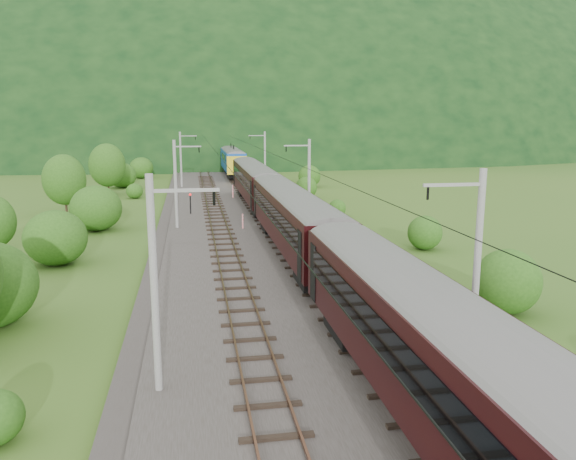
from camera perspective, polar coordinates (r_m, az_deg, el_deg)
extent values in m
plane|color=#315B1C|center=(22.73, 3.48, -15.31)|extent=(600.00, 600.00, 0.00)
cube|color=#38332D|center=(31.76, -0.68, -7.12)|extent=(14.00, 220.00, 0.30)
cube|color=brown|center=(31.34, -6.35, -6.78)|extent=(0.08, 220.00, 0.15)
cube|color=brown|center=(31.45, -3.73, -6.67)|extent=(0.08, 220.00, 0.15)
cube|color=black|center=(31.43, -5.03, -6.96)|extent=(2.40, 220.00, 0.12)
cube|color=brown|center=(31.95, 2.32, -6.36)|extent=(0.08, 220.00, 0.15)
cube|color=brown|center=(32.27, 4.83, -6.21)|extent=(0.08, 220.00, 0.15)
cube|color=black|center=(32.15, 3.58, -6.52)|extent=(2.40, 220.00, 0.12)
cylinder|color=gray|center=(20.67, -13.44, -5.53)|extent=(0.28, 0.28, 8.00)
cube|color=gray|center=(19.92, -10.43, 3.98)|extent=(2.40, 0.12, 0.12)
cylinder|color=black|center=(19.98, -7.53, 3.22)|extent=(0.10, 0.10, 0.50)
cylinder|color=gray|center=(52.12, -11.35, 4.57)|extent=(0.28, 0.28, 8.00)
cube|color=gray|center=(51.83, -10.16, 8.35)|extent=(2.40, 0.12, 0.12)
cylinder|color=black|center=(51.85, -9.03, 8.06)|extent=(0.10, 0.10, 0.50)
cylinder|color=gray|center=(83.99, -10.84, 7.04)|extent=(0.28, 0.28, 8.00)
cube|color=gray|center=(83.81, -10.09, 9.39)|extent=(2.40, 0.12, 0.12)
cylinder|color=black|center=(83.82, -9.39, 9.21)|extent=(0.10, 0.10, 0.50)
cylinder|color=gray|center=(115.93, -10.60, 8.16)|extent=(0.28, 0.28, 8.00)
cube|color=gray|center=(115.80, -10.06, 9.86)|extent=(2.40, 0.12, 0.12)
cylinder|color=black|center=(115.81, -9.55, 9.72)|extent=(0.10, 0.10, 0.50)
cylinder|color=gray|center=(147.89, -10.47, 8.79)|extent=(0.28, 0.28, 8.00)
cube|color=gray|center=(147.79, -10.04, 10.12)|extent=(2.40, 0.12, 0.12)
cylinder|color=black|center=(147.80, -9.65, 10.02)|extent=(0.10, 0.10, 0.50)
cylinder|color=gray|center=(23.35, 18.62, -3.88)|extent=(0.28, 0.28, 8.00)
cube|color=gray|center=(22.19, 16.43, 4.43)|extent=(2.40, 0.12, 0.12)
cylinder|color=black|center=(21.80, 14.02, 3.65)|extent=(0.10, 0.10, 0.50)
cylinder|color=gray|center=(53.24, 2.15, 4.92)|extent=(0.28, 0.28, 8.00)
cube|color=gray|center=(52.74, 0.89, 8.57)|extent=(2.40, 0.12, 0.12)
cylinder|color=black|center=(52.58, -0.19, 8.24)|extent=(0.10, 0.10, 0.50)
cylinder|color=gray|center=(84.69, -2.35, 7.27)|extent=(0.28, 0.28, 8.00)
cube|color=gray|center=(84.37, -3.19, 9.56)|extent=(2.40, 0.12, 0.12)
cylinder|color=black|center=(84.27, -3.87, 9.34)|extent=(0.10, 0.10, 0.50)
cylinder|color=gray|center=(116.44, -4.43, 8.32)|extent=(0.28, 0.28, 8.00)
cube|color=gray|center=(116.21, -5.05, 9.99)|extent=(2.40, 0.12, 0.12)
cylinder|color=black|center=(116.13, -5.55, 9.83)|extent=(0.10, 0.10, 0.50)
cylinder|color=gray|center=(148.29, -5.62, 8.92)|extent=(0.28, 0.28, 8.00)
cube|color=gray|center=(148.11, -6.11, 10.23)|extent=(2.40, 0.12, 0.12)
cylinder|color=black|center=(148.06, -6.50, 10.10)|extent=(0.10, 0.10, 0.50)
cylinder|color=black|center=(30.02, -5.25, 5.36)|extent=(0.03, 198.00, 0.03)
cylinder|color=black|center=(30.77, 3.73, 5.52)|extent=(0.03, 198.00, 0.03)
ellipsoid|color=black|center=(279.99, -8.93, 9.03)|extent=(504.00, 360.00, 244.00)
cube|color=black|center=(17.84, 15.12, -12.31)|extent=(3.11, 23.56, 3.21)
cylinder|color=slate|center=(17.32, 15.37, -7.92)|extent=(3.11, 23.45, 3.11)
cube|color=black|center=(17.12, 10.30, -11.73)|extent=(0.05, 20.74, 1.23)
cube|color=black|center=(18.39, 19.71, -10.57)|extent=(0.05, 20.74, 1.23)
cube|color=black|center=(25.76, 7.11, -9.54)|extent=(2.36, 3.43, 0.96)
cube|color=black|center=(40.67, 0.50, 1.31)|extent=(3.11, 23.56, 3.21)
cylinder|color=slate|center=(40.44, 0.50, 3.33)|extent=(3.11, 23.45, 3.11)
cube|color=black|center=(40.36, -1.70, 1.78)|extent=(0.05, 20.74, 1.23)
cube|color=black|center=(40.91, 2.67, 1.91)|extent=(0.05, 20.74, 1.23)
cube|color=black|center=(33.25, 3.04, -4.66)|extent=(2.36, 3.43, 0.96)
cube|color=black|center=(49.05, -1.23, 0.54)|extent=(2.36, 3.43, 0.96)
cube|color=black|center=(64.85, -3.41, 5.01)|extent=(3.11, 23.56, 3.21)
cylinder|color=slate|center=(64.71, -3.43, 6.28)|extent=(3.11, 23.45, 3.11)
cube|color=black|center=(64.65, -4.81, 5.32)|extent=(0.05, 20.74, 1.23)
cube|color=black|center=(65.00, -2.03, 5.38)|extent=(0.05, 20.74, 1.23)
cube|color=black|center=(57.01, -2.45, 2.04)|extent=(2.36, 3.43, 0.96)
cube|color=black|center=(73.24, -4.12, 4.07)|extent=(2.36, 3.43, 0.96)
cube|color=#134498|center=(98.87, -5.66, 7.12)|extent=(3.11, 19.28, 3.21)
cylinder|color=slate|center=(98.78, -5.68, 7.95)|extent=(3.11, 19.18, 3.11)
cube|color=black|center=(98.74, -6.58, 7.32)|extent=(0.05, 16.97, 1.23)
cube|color=black|center=(98.97, -4.75, 7.36)|extent=(0.05, 16.97, 1.23)
cube|color=black|center=(92.34, -5.32, 5.53)|extent=(2.36, 3.43, 0.96)
cube|color=black|center=(105.75, -5.91, 6.24)|extent=(2.36, 3.43, 0.96)
cube|color=yellow|center=(108.28, -6.03, 7.35)|extent=(3.17, 0.50, 2.89)
cube|color=yellow|center=(89.50, -5.21, 6.56)|extent=(3.17, 0.50, 2.89)
cube|color=black|center=(101.73, -5.81, 8.47)|extent=(0.08, 1.60, 0.96)
cylinder|color=red|center=(51.32, -4.62, 0.90)|extent=(0.14, 0.14, 1.35)
cylinder|color=red|center=(71.69, -5.63, 3.94)|extent=(0.17, 0.17, 1.62)
cylinder|color=black|center=(60.00, -9.88, 2.58)|extent=(0.14, 0.14, 1.99)
sphere|color=red|center=(59.86, -9.92, 3.57)|extent=(0.24, 0.24, 0.24)
ellipsoid|color=#275316|center=(42.56, -22.54, -0.74)|extent=(4.34, 4.34, 3.90)
ellipsoid|color=#275316|center=(54.37, -18.92, 2.11)|extent=(4.66, 4.66, 4.20)
ellipsoid|color=#275316|center=(64.50, -18.78, 2.78)|extent=(2.97, 2.97, 2.67)
ellipsoid|color=#275316|center=(75.42, -15.33, 3.85)|extent=(2.16, 2.16, 1.94)
ellipsoid|color=#275316|center=(87.55, -16.49, 5.34)|extent=(4.12, 4.12, 3.71)
ellipsoid|color=#275316|center=(100.69, -14.67, 6.12)|extent=(4.03, 4.03, 3.63)
ellipsoid|color=#275316|center=(113.92, -13.83, 6.70)|extent=(3.96, 3.96, 3.56)
cylinder|color=black|center=(64.90, -21.66, 3.01)|extent=(0.24, 0.24, 3.51)
ellipsoid|color=#275316|center=(64.67, -21.78, 4.77)|extent=(4.51, 4.51, 5.42)
cylinder|color=black|center=(79.89, -17.80, 4.76)|extent=(0.24, 0.24, 3.76)
ellipsoid|color=#275316|center=(79.70, -17.89, 6.29)|extent=(4.84, 4.84, 5.80)
ellipsoid|color=#275316|center=(31.91, 21.39, -5.19)|extent=(3.46, 3.46, 3.11)
ellipsoid|color=#275316|center=(45.41, 13.73, -0.43)|extent=(2.71, 2.71, 2.44)
ellipsoid|color=#275316|center=(59.13, 5.01, 2.13)|extent=(1.85, 1.85, 1.67)
ellipsoid|color=#275316|center=(72.99, 1.88, 4.24)|extent=(2.81, 2.81, 2.53)
ellipsoid|color=#275316|center=(84.65, 2.18, 5.36)|extent=(3.33, 3.33, 3.00)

